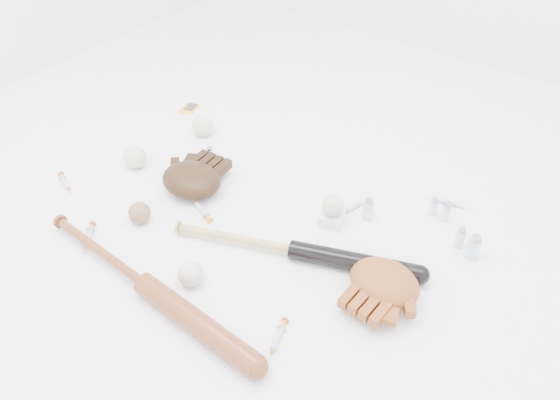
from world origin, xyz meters
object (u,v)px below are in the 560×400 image
Objects in this scene: glove_dark at (191,180)px; pedestal at (332,218)px; bat_dark at (293,250)px; bat_wood at (145,284)px.

glove_dark reaches higher than pedestal.
bat_dark is 11.10× the size of pedestal.
bat_wood is 0.46m from glove_dark.
bat_dark is 0.20m from pedestal.
bat_wood is at bearing -146.20° from bat_dark.
bat_wood is 12.23× the size of pedestal.
glove_dark reaches higher than bat_dark.
pedestal is (0.48, 0.14, -0.03)m from glove_dark.
glove_dark is at bearing -163.73° from pedestal.
glove_dark reaches higher than bat_wood.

